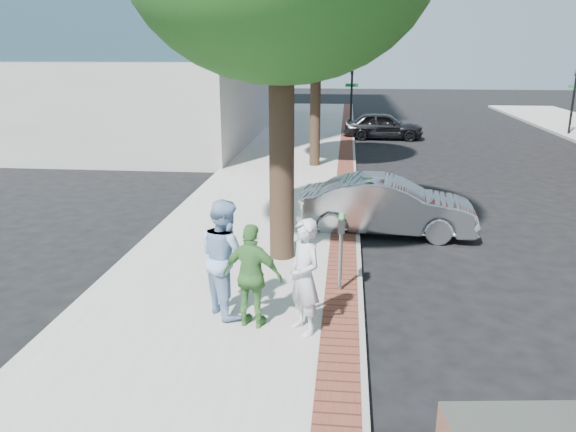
# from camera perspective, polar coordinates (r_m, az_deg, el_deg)

# --- Properties ---
(ground) EXTENTS (120.00, 120.00, 0.00)m
(ground) POSITION_cam_1_polar(r_m,az_deg,el_deg) (10.41, 1.49, -8.64)
(ground) COLOR black
(ground) RESTS_ON ground
(sidewalk) EXTENTS (5.00, 60.00, 0.15)m
(sidewalk) POSITION_cam_1_polar(r_m,az_deg,el_deg) (18.07, -1.23, 2.57)
(sidewalk) COLOR #9E9991
(sidewalk) RESTS_ON ground
(brick_strip) EXTENTS (0.60, 60.00, 0.01)m
(brick_strip) POSITION_cam_1_polar(r_m,az_deg,el_deg) (17.91, 5.78, 2.63)
(brick_strip) COLOR brown
(brick_strip) RESTS_ON sidewalk
(curb) EXTENTS (0.10, 60.00, 0.15)m
(curb) POSITION_cam_1_polar(r_m,az_deg,el_deg) (17.93, 6.89, 2.34)
(curb) COLOR gray
(curb) RESTS_ON ground
(office_base) EXTENTS (18.20, 22.20, 4.00)m
(office_base) POSITION_cam_1_polar(r_m,az_deg,el_deg) (34.35, -17.93, 11.67)
(office_base) COLOR gray
(office_base) RESTS_ON ground
(signal_near) EXTENTS (0.70, 0.15, 3.80)m
(signal_near) POSITION_cam_1_polar(r_m,az_deg,el_deg) (31.47, 6.48, 12.43)
(signal_near) COLOR black
(signal_near) RESTS_ON ground
(signal_far) EXTENTS (0.70, 0.15, 3.80)m
(signal_far) POSITION_cam_1_polar(r_m,az_deg,el_deg) (33.60, 27.06, 11.03)
(signal_far) COLOR black
(signal_far) RESTS_ON ground
(tree_far) EXTENTS (4.80, 4.80, 7.14)m
(tree_far) POSITION_cam_1_polar(r_m,az_deg,el_deg) (21.45, 2.90, 18.81)
(tree_far) COLOR black
(tree_far) RESTS_ON sidewalk
(parking_meter) EXTENTS (0.12, 0.32, 1.47)m
(parking_meter) POSITION_cam_1_polar(r_m,az_deg,el_deg) (10.14, 5.42, -2.06)
(parking_meter) COLOR gray
(parking_meter) RESTS_ON sidewalk
(person_gray) EXTENTS (0.75, 0.80, 1.85)m
(person_gray) POSITION_cam_1_polar(r_m,az_deg,el_deg) (8.67, 1.68, -6.21)
(person_gray) COLOR silver
(person_gray) RESTS_ON sidewalk
(person_officer) EXTENTS (1.18, 1.22, 1.97)m
(person_officer) POSITION_cam_1_polar(r_m,az_deg,el_deg) (9.34, -6.41, -4.18)
(person_officer) COLOR #8BABD7
(person_officer) RESTS_ON sidewalk
(person_green) EXTENTS (1.07, 0.63, 1.70)m
(person_green) POSITION_cam_1_polar(r_m,az_deg,el_deg) (8.90, -3.64, -6.11)
(person_green) COLOR #45833B
(person_green) RESTS_ON sidewalk
(sedan_silver) EXTENTS (4.42, 1.83, 1.42)m
(sedan_silver) POSITION_cam_1_polar(r_m,az_deg,el_deg) (14.13, 10.02, 1.02)
(sedan_silver) COLOR #A4A6AB
(sedan_silver) RESTS_ON ground
(bg_car) EXTENTS (4.11, 1.78, 1.38)m
(bg_car) POSITION_cam_1_polar(r_m,az_deg,el_deg) (29.67, 9.67, 9.03)
(bg_car) COLOR black
(bg_car) RESTS_ON ground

